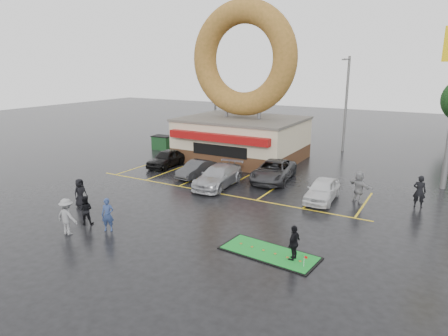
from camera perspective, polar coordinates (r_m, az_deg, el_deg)
The scene contains 18 objects.
ground at distance 23.76m, azimuth -5.49°, elevation -5.77°, with size 120.00×120.00×0.00m, color black.
donut_shop at distance 35.16m, azimuth 2.64°, elevation 8.41°, with size 10.20×8.70×13.50m.
streetlight_left at distance 44.57m, azimuth -1.32°, elevation 10.14°, with size 0.40×2.21×9.00m.
streetlight_mid at distance 40.19m, azimuth 17.03°, elevation 9.03°, with size 0.40×2.21×9.00m.
car_black at distance 33.38m, azimuth -8.20°, elevation 1.39°, with size 1.66×4.12×1.40m, color black.
car_dgrey at distance 30.09m, azimuth -4.01°, elevation -0.14°, with size 1.29×3.69×1.22m, color #303133.
car_silver at distance 27.66m, azimuth -0.86°, elevation -1.18°, with size 2.03×4.99×1.45m, color #9B9CA0.
car_grey at distance 29.24m, azimuth 7.08°, elevation -0.40°, with size 2.42×5.25×1.46m, color #303033.
car_white at distance 25.53m, azimuth 13.86°, elevation -3.06°, with size 1.62×4.04×1.38m, color silver.
person_blue at distance 21.17m, azimuth -16.28°, elevation -6.42°, with size 0.63×0.41×1.72m, color navy.
person_blackjkt at distance 22.40m, azimuth -19.19°, elevation -5.70°, with size 0.76×0.60×1.57m, color black.
person_hoodie at distance 21.37m, azimuth -21.51°, elevation -6.48°, with size 1.20×0.69×1.86m, color gray.
person_bystander at distance 25.24m, azimuth -19.86°, elevation -3.33°, with size 0.83×0.54×1.70m, color black.
person_cameraman at distance 17.65m, azimuth 9.97°, elevation -10.53°, with size 0.95×0.40×1.63m, color black.
person_walker_near at distance 25.80m, azimuth 18.74°, elevation -2.53°, with size 1.83×0.58×1.97m, color gray.
person_walker_far at distance 26.24m, azimuth 26.14°, elevation -3.03°, with size 0.71×0.47×1.95m, color black.
dumpster at distance 40.30m, azimuth -8.81°, elevation 3.56°, with size 1.80×1.20×1.30m, color #194220.
putting_green at distance 18.42m, azimuth 6.47°, elevation -11.96°, with size 4.58×2.31×0.55m.
Camera 1 is at (13.01, -18.10, 8.24)m, focal length 32.00 mm.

